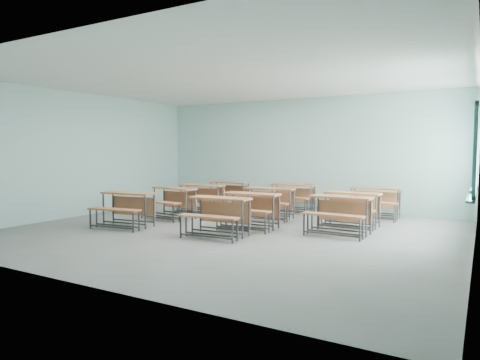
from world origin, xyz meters
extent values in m
cube|color=gray|center=(0.00, 0.00, -0.01)|extent=(9.00, 8.00, 0.02)
cube|color=white|center=(0.00, 0.00, 3.21)|extent=(9.00, 8.00, 0.02)
cube|color=#AAD4CF|center=(0.00, 4.01, 1.60)|extent=(9.00, 0.02, 3.20)
cube|color=#AAD4CF|center=(0.00, -4.01, 1.60)|extent=(9.00, 0.02, 3.20)
cube|color=#AAD4CF|center=(-4.51, 0.00, 1.60)|extent=(0.02, 8.00, 3.20)
cube|color=#AAD4CF|center=(4.51, 0.00, 1.60)|extent=(0.02, 8.00, 3.20)
cube|color=#17423E|center=(4.47, 2.80, 0.93)|extent=(0.06, 1.20, 0.06)
cube|color=#17423E|center=(4.47, 2.80, 2.47)|extent=(0.06, 1.20, 0.06)
cube|color=#17423E|center=(4.47, 2.23, 1.70)|extent=(0.06, 0.06, 1.60)
cube|color=#17423E|center=(4.47, 3.37, 1.70)|extent=(0.06, 0.06, 1.60)
cube|color=#17423E|center=(4.47, 2.80, 1.70)|extent=(0.04, 0.04, 1.48)
cube|color=#17423E|center=(4.47, 2.80, 1.70)|extent=(0.04, 1.08, 0.04)
cube|color=#17423E|center=(4.43, 2.80, 0.87)|extent=(0.14, 1.28, 0.04)
cube|color=white|center=(4.50, 2.80, 1.70)|extent=(0.01, 1.08, 1.48)
cube|color=#17423E|center=(4.47, 0.80, 0.93)|extent=(0.06, 1.20, 0.06)
cube|color=#17423E|center=(4.47, 0.80, 2.47)|extent=(0.06, 1.20, 0.06)
cube|color=#17423E|center=(4.47, 0.23, 1.70)|extent=(0.06, 0.06, 1.60)
cube|color=#17423E|center=(4.47, 1.37, 1.70)|extent=(0.06, 0.06, 1.60)
cube|color=#17423E|center=(4.47, 0.80, 1.70)|extent=(0.04, 0.04, 1.48)
cube|color=#17423E|center=(4.47, 0.80, 1.70)|extent=(0.04, 1.08, 0.04)
cube|color=#17423E|center=(4.43, 0.80, 0.87)|extent=(0.14, 1.28, 0.04)
cube|color=white|center=(4.50, 0.80, 1.70)|extent=(0.01, 1.08, 1.48)
cube|color=#9D5C39|center=(-2.30, -0.60, 0.75)|extent=(1.27, 0.56, 0.04)
cube|color=#9D5C39|center=(-2.33, -0.41, 0.44)|extent=(1.16, 0.16, 0.42)
cylinder|color=#343739|center=(-2.84, -0.83, 0.36)|extent=(0.04, 0.04, 0.73)
cylinder|color=#343739|center=(-1.72, -0.69, 0.36)|extent=(0.04, 0.04, 0.73)
cylinder|color=#343739|center=(-2.88, -0.51, 0.36)|extent=(0.04, 0.04, 0.73)
cylinder|color=#343739|center=(-1.76, -0.37, 0.36)|extent=(0.04, 0.04, 0.73)
cube|color=#343739|center=(-2.28, -0.76, 0.10)|extent=(1.12, 0.17, 0.03)
cube|color=#343739|center=(-2.32, -0.44, 0.10)|extent=(1.12, 0.17, 0.03)
cube|color=#9D5C39|center=(-2.24, -1.09, 0.44)|extent=(1.25, 0.41, 0.04)
cylinder|color=#343739|center=(-2.79, -1.26, 0.21)|extent=(0.04, 0.04, 0.43)
cylinder|color=#343739|center=(-1.67, -1.12, 0.21)|extent=(0.04, 0.04, 0.43)
cylinder|color=#343739|center=(-2.82, -1.06, 0.21)|extent=(0.04, 0.04, 0.43)
cylinder|color=#343739|center=(-1.69, -0.92, 0.21)|extent=(0.04, 0.04, 0.43)
cube|color=#343739|center=(-2.23, -1.19, 0.08)|extent=(1.12, 0.17, 0.03)
cube|color=#343739|center=(-2.25, -0.99, 0.08)|extent=(1.12, 0.17, 0.03)
cube|color=#9D5C39|center=(0.03, -0.43, 0.75)|extent=(1.26, 0.50, 0.04)
cube|color=#9D5C39|center=(0.02, -0.24, 0.44)|extent=(1.17, 0.10, 0.42)
cylinder|color=#343739|center=(-0.52, -0.63, 0.36)|extent=(0.04, 0.04, 0.73)
cylinder|color=#343739|center=(0.61, -0.55, 0.36)|extent=(0.04, 0.04, 0.73)
cylinder|color=#343739|center=(-0.54, -0.30, 0.36)|extent=(0.04, 0.04, 0.73)
cylinder|color=#343739|center=(0.58, -0.22, 0.36)|extent=(0.04, 0.04, 0.73)
cube|color=#343739|center=(0.04, -0.59, 0.10)|extent=(1.13, 0.11, 0.03)
cube|color=#343739|center=(0.02, -0.26, 0.10)|extent=(1.13, 0.11, 0.03)
cube|color=#9D5C39|center=(0.07, -0.92, 0.44)|extent=(1.25, 0.34, 0.04)
cylinder|color=#343739|center=(-0.49, -1.06, 0.21)|extent=(0.04, 0.04, 0.43)
cylinder|color=#343739|center=(0.64, -0.97, 0.21)|extent=(0.04, 0.04, 0.43)
cylinder|color=#343739|center=(-0.50, -0.86, 0.21)|extent=(0.04, 0.04, 0.43)
cylinder|color=#343739|center=(0.62, -0.78, 0.21)|extent=(0.04, 0.04, 0.43)
cube|color=#343739|center=(0.07, -1.01, 0.08)|extent=(1.13, 0.11, 0.03)
cube|color=#343739|center=(0.06, -0.82, 0.08)|extent=(1.13, 0.11, 0.03)
cube|color=#9D5C39|center=(-2.18, 0.89, 0.75)|extent=(1.27, 0.57, 0.04)
cube|color=#9D5C39|center=(-2.16, 1.08, 0.44)|extent=(1.16, 0.17, 0.42)
cylinder|color=#343739|center=(-2.76, 0.80, 0.36)|extent=(0.04, 0.04, 0.73)
cylinder|color=#343739|center=(-1.64, 0.65, 0.36)|extent=(0.04, 0.04, 0.73)
cylinder|color=#343739|center=(-2.72, 1.13, 0.36)|extent=(0.04, 0.04, 0.73)
cylinder|color=#343739|center=(-1.60, 0.98, 0.36)|extent=(0.04, 0.04, 0.73)
cube|color=#343739|center=(-2.20, 0.73, 0.10)|extent=(1.12, 0.18, 0.03)
cube|color=#343739|center=(-2.16, 1.05, 0.10)|extent=(1.12, 0.18, 0.03)
cube|color=#9D5C39|center=(-2.24, 0.40, 0.44)|extent=(1.26, 0.41, 0.04)
cylinder|color=#343739|center=(-2.82, 0.38, 0.21)|extent=(0.04, 0.04, 0.43)
cylinder|color=#343739|center=(-1.70, 0.23, 0.21)|extent=(0.04, 0.04, 0.43)
cylinder|color=#343739|center=(-2.79, 0.57, 0.21)|extent=(0.04, 0.04, 0.43)
cylinder|color=#343739|center=(-1.67, 0.42, 0.21)|extent=(0.04, 0.04, 0.43)
cube|color=#343739|center=(-2.26, 0.30, 0.08)|extent=(1.12, 0.18, 0.03)
cube|color=#343739|center=(-2.23, 0.50, 0.08)|extent=(1.12, 0.18, 0.03)
cube|color=#9D5C39|center=(0.19, 0.63, 0.75)|extent=(1.26, 0.49, 0.04)
cube|color=#9D5C39|center=(0.17, 0.82, 0.44)|extent=(1.17, 0.10, 0.42)
cylinder|color=#343739|center=(-0.37, 0.43, 0.36)|extent=(0.04, 0.04, 0.73)
cylinder|color=#343739|center=(0.76, 0.50, 0.36)|extent=(0.04, 0.04, 0.73)
cylinder|color=#343739|center=(-0.39, 0.76, 0.36)|extent=(0.04, 0.04, 0.73)
cylinder|color=#343739|center=(0.74, 0.83, 0.36)|extent=(0.04, 0.04, 0.73)
cube|color=#343739|center=(0.20, 0.47, 0.10)|extent=(1.13, 0.11, 0.03)
cube|color=#343739|center=(0.18, 0.79, 0.10)|extent=(1.13, 0.11, 0.03)
cube|color=#9D5C39|center=(0.22, 0.14, 0.44)|extent=(1.25, 0.34, 0.04)
cylinder|color=#343739|center=(-0.34, 0.00, 0.21)|extent=(0.04, 0.04, 0.43)
cylinder|color=#343739|center=(0.79, 0.08, 0.21)|extent=(0.04, 0.04, 0.43)
cylinder|color=#343739|center=(-0.35, 0.20, 0.21)|extent=(0.04, 0.04, 0.43)
cylinder|color=#343739|center=(0.78, 0.27, 0.21)|extent=(0.04, 0.04, 0.43)
cube|color=#343739|center=(0.23, 0.04, 0.08)|extent=(1.13, 0.11, 0.03)
cube|color=#343739|center=(0.21, 0.24, 0.08)|extent=(1.13, 0.11, 0.03)
cube|color=#9D5C39|center=(2.08, 0.96, 0.75)|extent=(1.25, 0.45, 0.04)
cube|color=#9D5C39|center=(2.09, 1.15, 0.44)|extent=(1.17, 0.06, 0.42)
cylinder|color=#343739|center=(1.51, 0.82, 0.36)|extent=(0.04, 0.04, 0.73)
cylinder|color=#343739|center=(2.64, 0.78, 0.36)|extent=(0.04, 0.04, 0.73)
cylinder|color=#343739|center=(1.53, 1.15, 0.36)|extent=(0.04, 0.04, 0.73)
cylinder|color=#343739|center=(2.65, 1.11, 0.36)|extent=(0.04, 0.04, 0.73)
cube|color=#343739|center=(2.08, 0.80, 0.10)|extent=(1.13, 0.07, 0.03)
cube|color=#343739|center=(2.09, 1.13, 0.10)|extent=(1.13, 0.07, 0.03)
cube|color=#9D5C39|center=(2.07, 0.47, 0.44)|extent=(1.24, 0.30, 0.04)
cylinder|color=#343739|center=(1.50, 0.39, 0.21)|extent=(0.04, 0.04, 0.43)
cylinder|color=#343739|center=(2.63, 0.35, 0.21)|extent=(0.04, 0.04, 0.43)
cylinder|color=#343739|center=(1.51, 0.59, 0.21)|extent=(0.04, 0.04, 0.43)
cylinder|color=#343739|center=(2.63, 0.55, 0.21)|extent=(0.04, 0.04, 0.43)
cube|color=#343739|center=(2.06, 0.37, 0.08)|extent=(1.13, 0.07, 0.03)
cube|color=#343739|center=(2.07, 0.57, 0.08)|extent=(1.13, 0.07, 0.03)
cube|color=#9D5C39|center=(-2.08, 1.98, 0.75)|extent=(1.27, 0.53, 0.04)
cube|color=#9D5C39|center=(-2.10, 2.17, 0.44)|extent=(1.17, 0.14, 0.42)
cylinder|color=#343739|center=(-2.63, 1.76, 0.36)|extent=(0.04, 0.04, 0.73)
cylinder|color=#343739|center=(-1.50, 1.88, 0.36)|extent=(0.04, 0.04, 0.73)
cylinder|color=#343739|center=(-2.66, 2.09, 0.36)|extent=(0.04, 0.04, 0.73)
cylinder|color=#343739|center=(-1.53, 2.20, 0.36)|extent=(0.04, 0.04, 0.73)
cube|color=#343739|center=(-2.06, 1.82, 0.10)|extent=(1.13, 0.14, 0.03)
cube|color=#343739|center=(-2.10, 2.15, 0.10)|extent=(1.13, 0.14, 0.03)
cube|color=#9D5C39|center=(-2.03, 1.49, 0.44)|extent=(1.25, 0.38, 0.04)
cylinder|color=#343739|center=(-2.58, 1.34, 0.21)|extent=(0.04, 0.04, 0.43)
cylinder|color=#343739|center=(-1.46, 1.45, 0.21)|extent=(0.04, 0.04, 0.43)
cylinder|color=#343739|center=(-2.60, 1.53, 0.21)|extent=(0.04, 0.04, 0.43)
cylinder|color=#343739|center=(-1.48, 1.65, 0.21)|extent=(0.04, 0.04, 0.43)
cube|color=#343739|center=(-2.02, 1.40, 0.08)|extent=(1.13, 0.14, 0.03)
cube|color=#343739|center=(-2.04, 1.59, 0.08)|extent=(1.13, 0.14, 0.03)
cube|color=#9D5C39|center=(-0.04, 2.01, 0.75)|extent=(1.27, 0.55, 0.04)
cube|color=#9D5C39|center=(-0.06, 2.20, 0.44)|extent=(1.17, 0.15, 0.42)
cylinder|color=#343739|center=(-0.58, 1.78, 0.36)|extent=(0.04, 0.04, 0.73)
cylinder|color=#343739|center=(0.54, 1.91, 0.36)|extent=(0.04, 0.04, 0.73)
cylinder|color=#343739|center=(-0.62, 2.11, 0.36)|extent=(0.04, 0.04, 0.73)
cylinder|color=#343739|center=(0.50, 2.24, 0.36)|extent=(0.04, 0.04, 0.73)
cube|color=#343739|center=(-0.02, 1.85, 0.10)|extent=(1.13, 0.16, 0.03)
cube|color=#343739|center=(-0.06, 2.17, 0.10)|extent=(1.13, 0.16, 0.03)
cube|color=#9D5C39|center=(0.02, 1.52, 0.44)|extent=(1.25, 0.40, 0.04)
cylinder|color=#343739|center=(-0.53, 1.36, 0.21)|extent=(0.04, 0.04, 0.43)
cylinder|color=#343739|center=(0.59, 1.49, 0.21)|extent=(0.04, 0.04, 0.43)
cylinder|color=#343739|center=(-0.55, 1.55, 0.21)|extent=(0.04, 0.04, 0.43)
cylinder|color=#343739|center=(0.57, 1.68, 0.21)|extent=(0.04, 0.04, 0.43)
cube|color=#343739|center=(0.03, 1.42, 0.08)|extent=(1.13, 0.16, 0.03)
cube|color=#343739|center=(0.01, 1.62, 0.08)|extent=(1.13, 0.16, 0.03)
cube|color=#9D5C39|center=(2.06, 1.90, 0.75)|extent=(1.24, 0.44, 0.04)
cube|color=#9D5C39|center=(2.06, 2.09, 0.44)|extent=(1.17, 0.05, 0.42)
cylinder|color=#343739|center=(1.49, 1.75, 0.36)|extent=(0.04, 0.04, 0.73)
cylinder|color=#343739|center=(2.62, 1.72, 0.36)|extent=(0.04, 0.04, 0.73)
cylinder|color=#343739|center=(1.50, 2.08, 0.36)|extent=(0.04, 0.04, 0.73)
cylinder|color=#343739|center=(2.63, 2.05, 0.36)|extent=(0.04, 0.04, 0.73)
cube|color=#343739|center=(2.05, 1.74, 0.10)|extent=(1.13, 0.06, 0.03)
cube|color=#343739|center=(2.06, 2.07, 0.10)|extent=(1.13, 0.06, 0.03)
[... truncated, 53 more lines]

